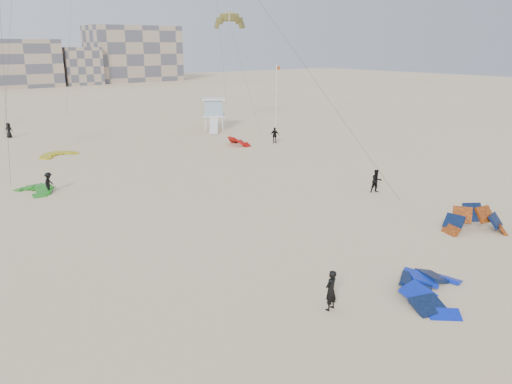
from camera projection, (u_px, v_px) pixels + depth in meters
ground at (334, 290)px, 22.62m from camera, size 320.00×320.00×0.00m
kite_ground_blue at (436, 295)px, 22.19m from camera, size 6.23×6.31×2.56m
kite_ground_orange at (474, 232)px, 29.67m from camera, size 5.17×5.15×3.75m
kite_ground_green at (35, 192)px, 37.66m from camera, size 4.14×3.97×1.33m
kite_ground_red_far at (238, 145)px, 55.26m from camera, size 3.38×3.22×2.75m
kite_ground_yellow at (58, 156)px, 49.97m from camera, size 4.30×4.43×0.60m
kitesurfer_main at (331, 290)px, 20.72m from camera, size 0.72×0.54×1.78m
kitesurfer_b at (376, 181)px, 37.34m from camera, size 1.04×0.95×1.75m
kitesurfer_c at (49, 183)px, 37.17m from camera, size 1.10×1.17×1.59m
kitesurfer_d at (275, 135)px, 56.12m from camera, size 0.97×1.09×1.77m
kitesurfer_e at (9, 130)px, 59.34m from camera, size 1.01×0.82×1.79m
kitesurfer_f at (213, 107)px, 81.84m from camera, size 1.13×1.76×1.82m
kite_fly_olive at (229, 22)px, 61.26m from camera, size 5.15×12.35×13.68m
lifeguard_tower_near at (214, 114)px, 64.59m from camera, size 4.01×6.14×4.08m
flagpole at (276, 95)px, 65.80m from camera, size 0.67×0.10×8.27m
condo_east at (134, 54)px, 150.00m from camera, size 26.00×14.00×16.00m
condo_fill_right at (79, 66)px, 137.32m from camera, size 10.00×10.00×10.00m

